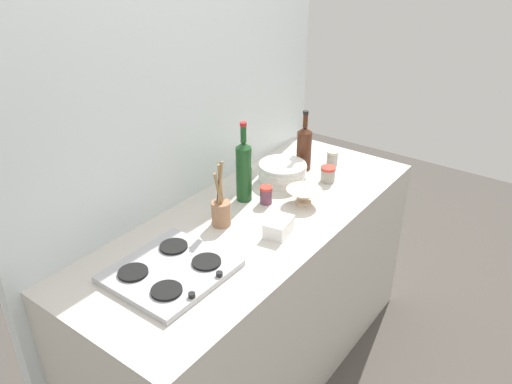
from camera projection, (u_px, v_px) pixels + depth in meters
name	position (u px, v px, depth m)	size (l,w,h in m)	color
ground_plane	(256.00, 365.00, 2.64)	(6.00, 6.00, 0.00)	#47423D
counter_block	(256.00, 297.00, 2.42)	(1.80, 0.70, 0.90)	beige
backsplash_panel	(190.00, 163.00, 2.34)	(1.90, 0.06, 2.10)	silver
stovetop_hob	(171.00, 270.00, 1.85)	(0.41, 0.37, 0.04)	#B2B2B7
plate_stack	(283.00, 172.00, 2.49)	(0.24, 0.24, 0.09)	white
wine_bottle_leftmost	(304.00, 147.00, 2.58)	(0.08, 0.08, 0.31)	#472314
wine_bottle_mid_left	(244.00, 170.00, 2.28)	(0.07, 0.07, 0.38)	#19471E
mixing_bowl	(304.00, 195.00, 2.30)	(0.16, 0.16, 0.07)	beige
butter_dish	(279.00, 227.00, 2.08)	(0.13, 0.09, 0.06)	white
utensil_crock	(221.00, 210.00, 2.12)	(0.08, 0.08, 0.30)	#996B4C
condiment_jar_front	(328.00, 174.00, 2.49)	(0.07, 0.07, 0.08)	#9E998C
condiment_jar_rear	(266.00, 195.00, 2.30)	(0.06, 0.06, 0.08)	#66384C
condiment_jar_spare	(332.00, 158.00, 2.65)	(0.06, 0.06, 0.08)	#9E998C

